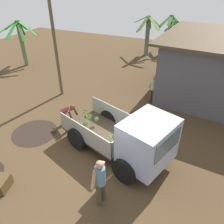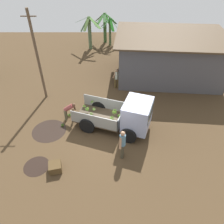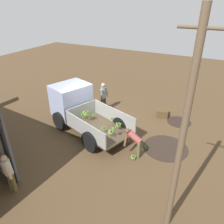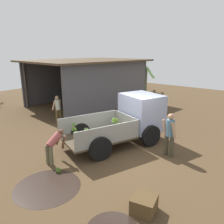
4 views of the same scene
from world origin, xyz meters
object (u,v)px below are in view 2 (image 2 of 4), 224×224
Objects in this scene: banana_bunch_on_ground_0 at (69,115)px; banana_bunch_on_ground_1 at (62,125)px; person_foreground_visitor at (122,143)px; person_worker_loading at (69,110)px; wooden_crate_0 at (55,167)px; cargo_truck at (129,116)px; utility_pole at (38,57)px; person_bystander_near_shed at (117,78)px.

banana_bunch_on_ground_0 is 1.00m from banana_bunch_on_ground_1.
person_worker_loading is (-3.20, 3.03, -0.23)m from person_foreground_visitor.
person_foreground_visitor is at bearing -44.08° from person_worker_loading.
banana_bunch_on_ground_0 is 0.42× the size of wooden_crate_0.
wooden_crate_0 is at bearing -123.14° from cargo_truck.
wooden_crate_0 reaches higher than banana_bunch_on_ground_1.
utility_pole is 4.06m from person_worker_loading.
utility_pole is 4.24m from banana_bunch_on_ground_0.
utility_pole reaches higher than person_bystander_near_shed.
person_foreground_visitor is 1.43× the size of person_worker_loading.
person_foreground_visitor is at bearing 15.37° from wooden_crate_0.
person_worker_loading is 5.69× the size of banana_bunch_on_ground_1.
cargo_truck is at bearing -167.69° from person_bystander_near_shed.
person_foreground_visitor reaches higher than banana_bunch_on_ground_1.
person_bystander_near_shed is at bearing 67.76° from wooden_crate_0.
person_foreground_visitor reaches higher than person_worker_loading.
banana_bunch_on_ground_0 is 4.24m from wooden_crate_0.
person_foreground_visitor is at bearing -173.67° from person_bystander_near_shed.
person_foreground_visitor is 3.53m from wooden_crate_0.
banana_bunch_on_ground_1 is (-0.36, -0.66, -0.64)m from person_worker_loading.
person_foreground_visitor is (5.32, -5.57, -2.11)m from utility_pole.
cargo_truck is at bearing -31.62° from utility_pole.
banana_bunch_on_ground_0 reaches higher than banana_bunch_on_ground_1.
utility_pole is 23.58× the size of banana_bunch_on_ground_0.
banana_bunch_on_ground_1 is 3.29m from wooden_crate_0.
wooden_crate_0 is (2.00, -6.49, -2.86)m from utility_pole.
person_worker_loading is 2.03× the size of wooden_crate_0.
utility_pole is 27.94× the size of banana_bunch_on_ground_1.
person_foreground_visitor is 4.36m from banana_bunch_on_ground_1.
person_bystander_near_shed is 7.26× the size of banana_bunch_on_ground_1.
person_worker_loading is 0.78× the size of person_bystander_near_shed.
cargo_truck is 7.07m from utility_pole.
banana_bunch_on_ground_0 is 1.18× the size of banana_bunch_on_ground_1.
person_bystander_near_shed is (-0.62, 4.82, -0.24)m from cargo_truck.
cargo_truck is at bearing -96.44° from person_foreground_visitor.
cargo_truck is 18.83× the size of banana_bunch_on_ground_0.
person_foreground_visitor reaches higher than wooden_crate_0.
person_bystander_near_shed is (5.17, 1.26, -2.21)m from utility_pole.
person_bystander_near_shed reaches higher than banana_bunch_on_ground_1.
person_worker_loading reaches higher than banana_bunch_on_ground_0.
person_foreground_visitor is 4.41m from person_worker_loading.
wooden_crate_0 is (-3.17, -7.74, -0.65)m from person_bystander_near_shed.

